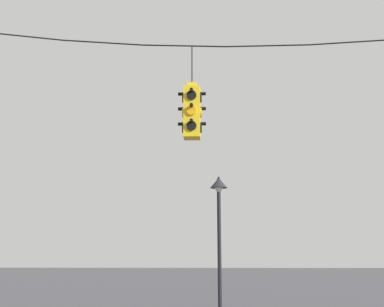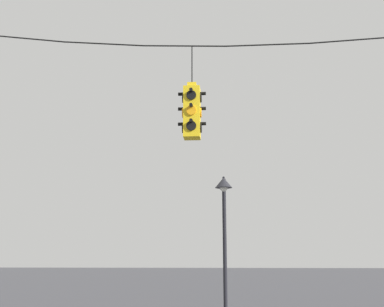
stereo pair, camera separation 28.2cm
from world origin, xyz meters
name	(u,v)px [view 1 (the left image)]	position (x,y,z in m)	size (l,w,h in m)	color
span_wire	(267,39)	(0.00, -0.06, 6.66)	(12.34, 0.03, 0.50)	black
traffic_light_over_intersection	(192,112)	(-1.59, -0.06, 5.06)	(0.58, 0.58, 2.03)	yellow
street_lamp	(219,210)	(-1.03, 5.24, 3.54)	(0.53, 0.90, 4.56)	black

